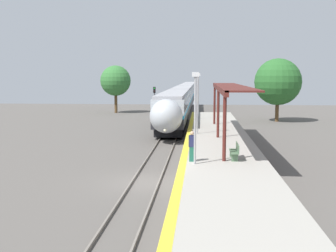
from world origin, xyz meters
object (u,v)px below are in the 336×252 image
object	(u,v)px
railway_signal	(154,101)
lamppost_mid	(197,99)
train	(185,95)
lamppost_far	(198,93)
platform_bench	(235,151)
person_waiting	(192,146)
lamppost_near	(195,111)

from	to	relation	value
railway_signal	lamppost_mid	bearing A→B (deg)	-71.42
train	railway_signal	size ratio (longest dim) A/B	18.67
lamppost_mid	lamppost_far	size ratio (longest dim) A/B	1.00
platform_bench	lamppost_mid	world-z (taller)	lamppost_mid
platform_bench	railway_signal	xyz separation A→B (m)	(-7.44, 25.69, 1.18)
lamppost_far	railway_signal	bearing A→B (deg)	144.82
person_waiting	lamppost_mid	size ratio (longest dim) A/B	0.34
lamppost_near	lamppost_far	distance (m)	23.54
platform_bench	railway_signal	distance (m)	26.78
railway_signal	lamppost_mid	world-z (taller)	lamppost_mid
railway_signal	lamppost_far	size ratio (longest dim) A/B	0.89
person_waiting	lamppost_far	bearing A→B (deg)	89.56
train	lamppost_far	distance (m)	28.16
platform_bench	lamppost_near	size ratio (longest dim) A/B	0.36
railway_signal	lamppost_far	distance (m)	6.45
platform_bench	railway_signal	bearing A→B (deg)	106.14
train	person_waiting	world-z (taller)	train
lamppost_near	lamppost_far	xyz separation A→B (m)	(0.00, 23.54, 0.00)
platform_bench	lamppost_near	world-z (taller)	lamppost_near
lamppost_mid	lamppost_far	distance (m)	11.77
lamppost_near	lamppost_far	size ratio (longest dim) A/B	1.00
person_waiting	train	bearing A→B (deg)	92.72
person_waiting	platform_bench	bearing A→B (deg)	18.51
lamppost_near	lamppost_mid	size ratio (longest dim) A/B	1.00
platform_bench	lamppost_near	distance (m)	3.57
lamppost_mid	lamppost_near	bearing A→B (deg)	-90.00
train	lamppost_near	size ratio (longest dim) A/B	16.64
lamppost_far	platform_bench	bearing A→B (deg)	-84.16
train	person_waiting	xyz separation A→B (m)	(2.41, -50.85, -0.37)
lamppost_far	lamppost_mid	bearing A→B (deg)	-90.00
lamppost_far	lamppost_near	bearing A→B (deg)	-90.00
train	lamppost_mid	bearing A→B (deg)	-86.27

